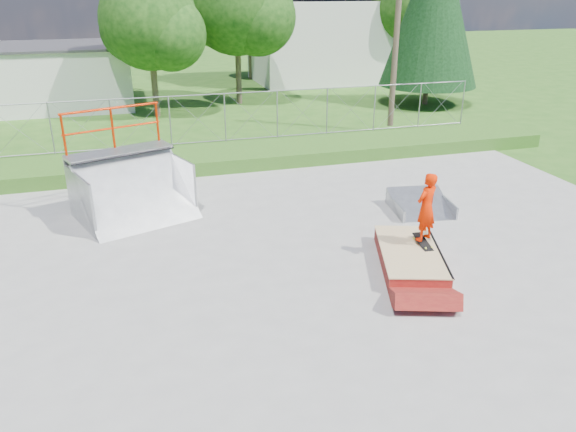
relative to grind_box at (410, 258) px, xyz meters
name	(u,v)px	position (x,y,z in m)	size (l,w,h in m)	color
ground	(319,288)	(-2.32, -0.37, -0.20)	(120.00, 120.00, 0.00)	#2B5B1A
concrete_pad	(319,287)	(-2.32, -0.37, -0.18)	(20.00, 16.00, 0.04)	gray
grass_berm	(231,155)	(-2.32, 9.13, 0.05)	(24.00, 3.00, 0.50)	#2B5B1A
grind_box	(410,258)	(0.00, 0.00, 0.00)	(2.11, 3.00, 0.40)	maroon
quarter_pipe	(132,168)	(-5.84, 4.69, 1.22)	(2.86, 2.42, 2.86)	gray
flat_bank_ramp	(421,204)	(1.85, 2.84, 0.03)	(1.55, 1.65, 0.47)	gray
skateboard	(423,242)	(0.42, 0.20, 0.25)	(0.22, 0.80, 0.02)	black
skater	(426,210)	(0.42, 0.20, 1.04)	(0.58, 0.38, 1.59)	#F02200
chain_link_fence	(225,118)	(-2.32, 10.13, 1.20)	(20.00, 0.06, 1.80)	gray
utility_building_flat	(30,78)	(-10.32, 21.63, 1.30)	(10.00, 6.00, 3.00)	silver
gable_house	(318,20)	(6.68, 25.63, 3.63)	(8.40, 6.08, 8.94)	silver
utility_pole	(396,36)	(5.18, 11.63, 3.80)	(0.24, 0.24, 8.00)	brown
tree_left_near	(155,25)	(-4.07, 17.47, 4.04)	(4.76, 4.48, 6.65)	brown
tree_center	(243,8)	(0.47, 19.44, 4.64)	(5.44, 5.12, 7.60)	brown
tree_right_far	(409,8)	(11.95, 23.46, 4.34)	(5.10, 4.80, 7.12)	brown
tree_back_mid	(254,22)	(2.90, 27.49, 3.43)	(4.08, 3.84, 5.70)	brown
conifer_tree	(434,3)	(9.68, 16.63, 4.85)	(5.04, 5.04, 9.10)	brown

